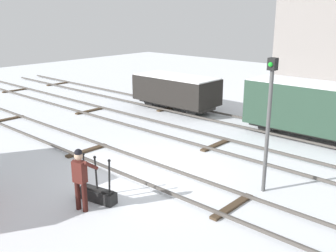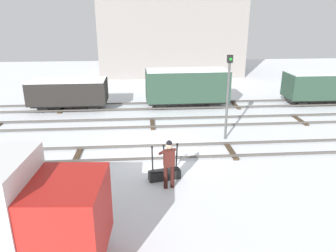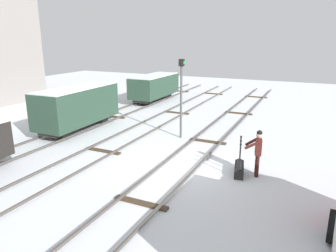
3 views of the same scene
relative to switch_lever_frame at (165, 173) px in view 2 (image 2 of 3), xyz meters
The scene contains 11 objects.
ground_plane 2.40m from the switch_lever_frame, 96.12° to the left, with size 60.00×60.00×0.00m, color silver.
track_main_line 2.40m from the switch_lever_frame, 96.12° to the left, with size 44.00×1.94×0.18m.
track_siding_near 6.53m from the switch_lever_frame, 92.24° to the left, with size 44.00×1.94×0.18m.
track_siding_far 10.05m from the switch_lever_frame, 91.45° to the left, with size 44.00×1.94×0.18m.
switch_lever_frame is the anchor object (origin of this frame).
rail_worker 1.06m from the switch_lever_frame, 79.75° to the right, with size 0.63×0.72×1.88m.
signal_post 5.72m from the switch_lever_frame, 49.62° to the left, with size 0.24×0.32×4.24m.
apartment_building 23.33m from the switch_lever_frame, 84.44° to the left, with size 14.28×6.35×8.78m.
freight_car_near_switch 11.54m from the switch_lever_frame, 119.20° to the left, with size 4.96×2.21×1.99m.
freight_car_mid_siding 15.62m from the switch_lever_frame, 40.12° to the left, with size 5.53×2.10×2.22m.
freight_car_back_track 10.35m from the switch_lever_frame, 77.62° to the left, with size 5.53×2.16×2.55m.
Camera 2 is at (-0.51, -13.71, 6.20)m, focal length 35.01 mm.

